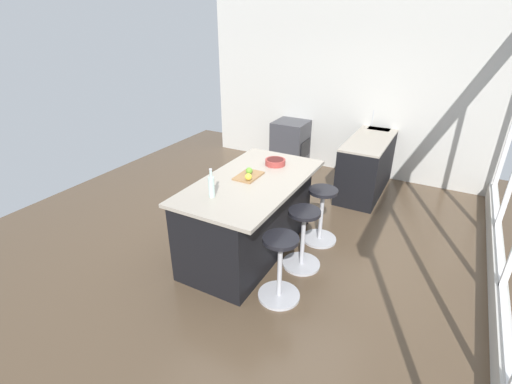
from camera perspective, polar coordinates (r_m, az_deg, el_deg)
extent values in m
plane|color=brown|center=(4.90, 2.19, -7.11)|extent=(7.35, 7.35, 0.00)
cube|color=beige|center=(4.55, 33.48, -13.25)|extent=(5.65, 0.12, 0.24)
cube|color=silver|center=(4.48, 33.85, -12.06)|extent=(5.20, 0.06, 0.06)
cube|color=beige|center=(6.86, 13.52, 15.42)|extent=(0.12, 5.14, 2.99)
cube|color=black|center=(6.64, 17.67, 5.07)|extent=(2.39, 0.60, 0.87)
cube|color=#9E9384|center=(6.50, 18.20, 8.78)|extent=(2.39, 0.60, 0.03)
cube|color=#38383D|center=(6.80, 18.69, 9.03)|extent=(0.44, 0.36, 0.12)
cylinder|color=#B7B7BC|center=(6.77, 17.68, 10.88)|extent=(0.02, 0.02, 0.28)
cube|color=#38383D|center=(7.06, 5.36, 7.43)|extent=(0.60, 0.60, 0.87)
cube|color=black|center=(6.97, 7.65, 6.67)|extent=(0.44, 0.01, 0.32)
cube|color=black|center=(4.45, -1.13, -3.85)|extent=(1.88, 0.86, 0.92)
cube|color=#9E9384|center=(4.21, -0.60, 1.66)|extent=(1.94, 1.06, 0.04)
cylinder|color=#B7B7BC|center=(4.92, 9.77, -7.15)|extent=(0.44, 0.44, 0.03)
cylinder|color=#B7B7BC|center=(4.74, 10.08, -3.70)|extent=(0.05, 0.05, 0.67)
cylinder|color=black|center=(4.58, 10.42, 0.16)|extent=(0.36, 0.36, 0.04)
cylinder|color=#B7B7BC|center=(4.44, 7.03, -11.00)|extent=(0.44, 0.44, 0.03)
cylinder|color=#B7B7BC|center=(4.24, 7.28, -7.33)|extent=(0.05, 0.05, 0.67)
cylinder|color=black|center=(4.06, 7.56, -3.13)|extent=(0.36, 0.36, 0.04)
cylinder|color=#B7B7BC|center=(4.00, 3.57, -15.70)|extent=(0.44, 0.44, 0.03)
cylinder|color=#B7B7BC|center=(3.78, 3.71, -11.85)|extent=(0.05, 0.05, 0.67)
cylinder|color=black|center=(3.58, 3.87, -7.35)|extent=(0.36, 0.36, 0.04)
cube|color=olive|center=(4.28, -1.16, 2.52)|extent=(0.36, 0.24, 0.02)
sphere|color=#609E2D|center=(4.29, -1.07, 3.31)|extent=(0.08, 0.08, 0.08)
sphere|color=gold|center=(4.13, -1.19, 2.37)|extent=(0.08, 0.08, 0.08)
cylinder|color=silver|center=(3.79, -6.92, 0.76)|extent=(0.06, 0.06, 0.22)
cylinder|color=silver|center=(3.73, -7.04, 2.85)|extent=(0.03, 0.03, 0.08)
cylinder|color=#B7B7BC|center=(3.71, -7.08, 3.49)|extent=(0.03, 0.03, 0.02)
cylinder|color=#993833|center=(4.62, 3.01, 4.66)|extent=(0.25, 0.25, 0.07)
cylinder|color=#4C1C19|center=(4.62, 3.01, 4.84)|extent=(0.21, 0.21, 0.04)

